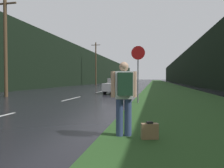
{
  "coord_description": "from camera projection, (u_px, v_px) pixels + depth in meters",
  "views": [
    {
      "loc": [
        5.27,
        -0.23,
        1.32
      ],
      "look_at": [
        1.8,
        16.24,
        0.86
      ],
      "focal_mm": 32.0,
      "sensor_mm": 36.0,
      "label": 1
    }
  ],
  "objects": [
    {
      "name": "grass_verge",
      "position": [
        163.0,
        85.0,
        39.01
      ],
      "size": [
        6.0,
        240.0,
        0.02
      ],
      "primitive_type": "cube",
      "color": "#26471E",
      "rests_on": "ground_plane"
    },
    {
      "name": "lane_stripe_c",
      "position": [
        72.0,
        99.0,
        13.09
      ],
      "size": [
        0.12,
        3.0,
        0.01
      ],
      "primitive_type": "cube",
      "color": "silver",
      "rests_on": "ground_plane"
    },
    {
      "name": "lane_stripe_d",
      "position": [
        100.0,
        92.0,
        19.94
      ],
      "size": [
        0.12,
        3.0,
        0.01
      ],
      "primitive_type": "cube",
      "color": "silver",
      "rests_on": "ground_plane"
    },
    {
      "name": "lane_stripe_e",
      "position": [
        114.0,
        88.0,
        26.79
      ],
      "size": [
        0.12,
        3.0,
        0.01
      ],
      "primitive_type": "cube",
      "color": "silver",
      "rests_on": "ground_plane"
    },
    {
      "name": "treeline_far_side",
      "position": [
        94.0,
        69.0,
        52.22
      ],
      "size": [
        2.0,
        140.0,
        7.73
      ],
      "primitive_type": "cube",
      "color": "black",
      "rests_on": "ground_plane"
    },
    {
      "name": "treeline_near_side",
      "position": [
        187.0,
        68.0,
        47.46
      ],
      "size": [
        2.0,
        140.0,
        7.52
      ],
      "primitive_type": "cube",
      "color": "black",
      "rests_on": "ground_plane"
    },
    {
      "name": "utility_pole_near",
      "position": [
        6.0,
        45.0,
        14.28
      ],
      "size": [
        1.8,
        0.24,
        7.16
      ],
      "color": "#4C3823",
      "rests_on": "ground_plane"
    },
    {
      "name": "utility_pole_far",
      "position": [
        96.0,
        63.0,
        39.37
      ],
      "size": [
        1.8,
        0.24,
        8.44
      ],
      "color": "#4C3823",
      "rests_on": "ground_plane"
    },
    {
      "name": "stop_sign",
      "position": [
        138.0,
        68.0,
        10.63
      ],
      "size": [
        0.73,
        0.07,
        3.06
      ],
      "color": "slate",
      "rests_on": "ground_plane"
    },
    {
      "name": "hitchhiker_with_backpack",
      "position": [
        124.0,
        94.0,
        4.48
      ],
      "size": [
        0.57,
        0.48,
        1.7
      ],
      "rotation": [
        0.0,
        0.0,
        0.27
      ],
      "color": "navy",
      "rests_on": "ground_plane"
    },
    {
      "name": "suitcase",
      "position": [
        150.0,
        131.0,
        4.29
      ],
      "size": [
        0.39,
        0.23,
        0.4
      ],
      "rotation": [
        0.0,
        0.0,
        0.27
      ],
      "color": "olive",
      "rests_on": "ground_plane"
    },
    {
      "name": "car_passing_near",
      "position": [
        117.0,
        86.0,
        18.04
      ],
      "size": [
        1.84,
        4.5,
        1.36
      ],
      "rotation": [
        0.0,
        0.0,
        3.14
      ],
      "color": "#BCBCBC",
      "rests_on": "ground_plane"
    }
  ]
}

